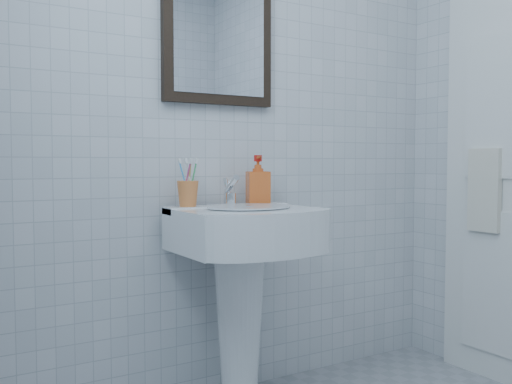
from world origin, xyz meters
TOP-DOWN VIEW (x-y plane):
  - wall_back at (0.00, 1.20)m, footprint 2.20×0.02m
  - washbasin at (-0.08, 0.98)m, footprint 0.54×0.39m
  - faucet at (-0.08, 1.08)m, footprint 0.05×0.11m
  - toothbrush_cup at (-0.26, 1.10)m, footprint 0.11×0.11m
  - soap_dispenser at (0.05, 1.09)m, footprint 0.12×0.12m
  - wall_mirror at (-0.08, 1.18)m, footprint 0.50×0.04m
  - towel_ring at (1.06, 0.72)m, footprint 0.01×0.18m
  - hand_towel at (1.04, 0.72)m, footprint 0.03×0.16m

SIDE VIEW (x-z plane):
  - washbasin at x=-0.08m, z-range 0.14..0.97m
  - hand_towel at x=1.04m, z-range 0.68..1.06m
  - faucet at x=-0.08m, z-range 0.81..0.93m
  - toothbrush_cup at x=-0.26m, z-range 0.82..0.92m
  - soap_dispenser at x=0.05m, z-range 0.82..1.02m
  - towel_ring at x=1.06m, z-range 0.96..1.14m
  - wall_back at x=0.00m, z-range 0.00..2.50m
  - wall_mirror at x=-0.08m, z-range 1.24..1.86m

